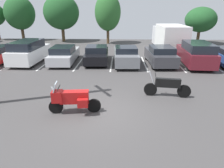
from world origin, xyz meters
name	(u,v)px	position (x,y,z in m)	size (l,w,h in m)	color
ground	(99,113)	(0.00, 0.00, -0.05)	(44.00, 44.00, 0.10)	#423F3F
motorcycle_touring	(72,99)	(-1.13, -0.11, 0.67)	(2.26, 0.93, 1.44)	black
motorcycle_second	(167,86)	(3.35, 1.81, 0.57)	(2.37, 0.62, 1.34)	black
parking_stripes	(95,63)	(-1.16, 8.33, 0.00)	(24.71, 4.83, 0.01)	silver
car_white	(29,52)	(-6.66, 8.21, 0.94)	(2.04, 4.57, 1.87)	white
car_silver	(64,54)	(-3.79, 8.44, 0.68)	(2.02, 4.78, 1.41)	#B7B7BC
car_black	(97,54)	(-1.06, 8.65, 0.68)	(2.05, 4.48, 1.39)	black
car_grey	(126,56)	(1.35, 8.01, 0.74)	(1.98, 4.35, 1.51)	slate
car_charcoal	(160,55)	(4.16, 8.17, 0.75)	(2.08, 4.43, 1.53)	#38383D
car_maroon	(196,54)	(6.91, 8.04, 0.94)	(2.18, 4.94, 1.87)	maroon
box_truck	(169,37)	(6.12, 14.03, 1.46)	(2.68, 6.25, 2.70)	silver
tree_right	(201,20)	(10.81, 18.41, 2.97)	(3.77, 3.77, 4.49)	#4C3823
tree_far_left	(108,12)	(-0.71, 18.18, 3.83)	(3.21, 3.21, 6.08)	#4C3823
tree_center	(20,13)	(-13.12, 20.81, 3.66)	(4.08, 4.08, 5.89)	#4C3823
tree_center_left	(61,12)	(-6.98, 19.85, 3.79)	(4.66, 4.66, 6.02)	#4C3823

